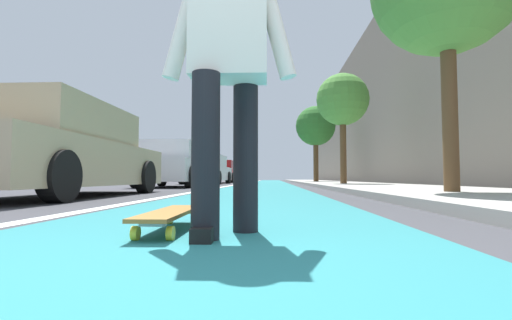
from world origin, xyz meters
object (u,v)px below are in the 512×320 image
Objects in this scene: skateboard at (170,215)px; skater_person at (228,58)px; traffic_light at (241,135)px; parked_car_near at (61,153)px; parked_car_end at (221,172)px; parked_car_far at (207,170)px; street_tree_mid at (343,100)px; parked_car_mid at (174,166)px; street_tree_far at (316,126)px.

skateboard is 0.51× the size of skater_person.
parked_car_near is at bearing 175.62° from traffic_light.
skateboard is 0.21× the size of parked_car_end.
street_tree_mid is at bearing -129.81° from parked_car_far.
traffic_light reaches higher than skater_person.
traffic_light is at bearing -131.89° from parked_car_end.
parked_car_mid is (10.00, 3.14, -0.21)m from skater_person.
parked_car_end reaches higher than parked_car_near.
parked_car_far reaches higher than parked_car_near.
street_tree_mid reaches higher than parked_car_mid.
parked_car_near is 12.68m from parked_car_far.
skater_person reaches higher than skateboard.
parked_car_end is 0.98× the size of street_tree_mid.
traffic_light reaches higher than parked_car_mid.
skater_person reaches higher than parked_car_mid.
skater_person reaches higher than parked_car_far.
parked_car_near is 1.11× the size of parked_car_end.
skateboard is 12.01m from street_tree_mid.
street_tree_mid reaches higher than parked_car_far.
parked_car_near is at bearing 40.83° from skater_person.
skater_person is 22.43m from parked_car_end.
skateboard is 0.18× the size of parked_car_near.
traffic_light is (-1.31, -1.47, 2.37)m from parked_car_end.
parked_car_end is (12.18, 0.19, -0.01)m from parked_car_mid.
street_tree_mid reaches higher than skater_person.
street_tree_mid is at bearing -13.98° from skater_person.
parked_car_mid is 0.89× the size of street_tree_far.
parked_car_mid is at bearing 148.50° from street_tree_far.
traffic_light is at bearing 4.21° from skateboard.
street_tree_far reaches higher than parked_car_far.
street_tree_mid is at bearing -38.21° from parked_car_near.
skater_person is at bearing -171.45° from parked_car_end.
parked_car_near is at bearing -179.73° from parked_car_far.
parked_car_far reaches higher than skateboard.
parked_car_far is 7.45m from street_tree_far.
skater_person is 0.37× the size of parked_car_far.
skater_person is 0.37× the size of traffic_light.
skater_person is 21.06m from traffic_light.
parked_car_mid is 11.73m from street_tree_far.
skateboard is at bearing -164.15° from parked_car_mid.
parked_car_end is at bearing 68.30° from street_tree_far.
parked_car_end is at bearing 0.87° from parked_car_far.
traffic_light is at bearing 76.40° from street_tree_far.
street_tree_mid is at bearing -150.48° from parked_car_end.
traffic_light is at bearing -4.38° from parked_car_near.
parked_car_far is 0.95× the size of street_tree_far.
street_tree_mid is at bearing -153.86° from traffic_light.
parked_car_mid is at bearing 173.31° from traffic_light.
parked_car_far is (6.37, 0.10, -0.00)m from parked_car_mid.
parked_car_mid is at bearing 15.85° from skateboard.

